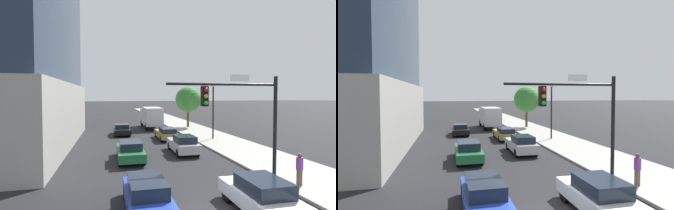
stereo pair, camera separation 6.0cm
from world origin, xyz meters
The scene contains 13 objects.
sidewalk centered at (7.56, 20.00, 0.07)m, with size 5.24×120.00×0.15m, color #9E9B93.
construction_building centered at (-19.68, 53.13, 18.52)m, with size 18.84×18.03×42.14m.
traffic_light_pole centered at (3.30, 3.19, 4.16)m, with size 6.35×0.48×5.75m.
street_lamp centered at (7.14, 16.00, 4.05)m, with size 0.44×0.44×5.98m.
street_tree centered at (7.62, 26.31, 4.17)m, with size 3.74×3.74×5.90m.
car_silver centered at (2.26, 10.79, 0.75)m, with size 1.80×4.21×1.52m.
car_black centered at (-2.21, 21.73, 0.64)m, with size 1.92×4.29×1.30m.
car_green centered at (-2.21, 9.48, 0.72)m, with size 1.84×4.59×1.44m.
car_blue centered at (-2.21, 0.89, 0.69)m, with size 1.74×4.69×1.39m.
car_white centered at (2.26, -0.38, 0.74)m, with size 1.84×4.61×1.49m.
car_gold centered at (2.26, 17.35, 0.69)m, with size 1.73×4.39×1.36m.
box_truck centered at (2.26, 27.10, 1.75)m, with size 2.34×6.99×3.05m.
pedestrian_purple_shirt centered at (5.86, 1.89, 0.99)m, with size 0.34×0.34×1.66m.
Camera 1 is at (-3.69, -9.11, 4.80)m, focal length 27.00 mm.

